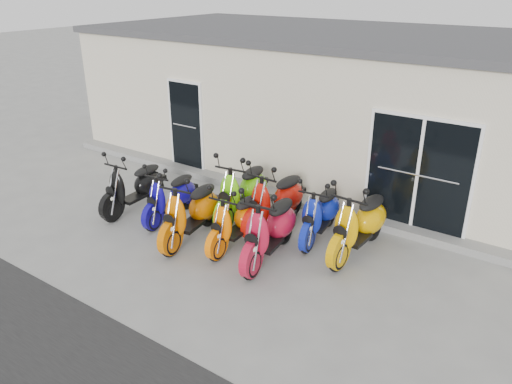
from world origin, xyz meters
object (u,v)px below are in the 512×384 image
scooter_front_blue (170,190)px  scooter_back_red (276,193)px  scooter_back_green (242,184)px  scooter_front_black (133,180)px  scooter_front_red (270,221)px  scooter_front_orange_b (236,214)px  scooter_back_blue (321,206)px  scooter_back_yellow (360,216)px  scooter_front_orange_a (191,204)px

scooter_front_blue → scooter_back_red: size_ratio=0.86×
scooter_back_green → scooter_back_red: (0.79, 0.02, -0.01)m
scooter_front_black → scooter_back_green: (2.08, 1.01, 0.06)m
scooter_front_black → scooter_front_red: bearing=-3.9°
scooter_front_blue → scooter_front_orange_b: size_ratio=0.98×
scooter_front_orange_b → scooter_back_blue: bearing=42.1°
scooter_front_blue → scooter_back_red: bearing=18.0°
scooter_front_black → scooter_front_orange_b: bearing=-3.2°
scooter_front_blue → scooter_back_green: size_ratio=0.85×
scooter_back_green → scooter_back_yellow: same height
scooter_back_red → scooter_back_blue: bearing=9.0°
scooter_front_red → scooter_back_yellow: (1.18, 1.05, 0.01)m
scooter_front_blue → scooter_back_blue: size_ratio=0.97×
scooter_front_orange_a → scooter_back_red: scooter_back_red is taller
scooter_back_green → scooter_back_red: scooter_back_green is taller
scooter_front_blue → scooter_back_blue: (2.87, 1.00, 0.02)m
scooter_back_green → scooter_back_red: 0.79m
scooter_front_blue → scooter_front_red: 2.53m
scooter_front_orange_a → scooter_back_yellow: bearing=15.9°
scooter_front_black → scooter_front_blue: bearing=5.2°
scooter_front_black → scooter_back_blue: bearing=13.5°
scooter_front_black → scooter_front_blue: scooter_front_black is taller
scooter_front_black → scooter_back_green: scooter_back_green is taller
scooter_front_orange_a → scooter_back_red: 1.66m
scooter_back_green → scooter_back_yellow: bearing=-7.2°
scooter_front_blue → scooter_back_yellow: scooter_back_yellow is taller
scooter_back_red → scooter_back_blue: scooter_back_red is taller
scooter_back_green → scooter_front_orange_b: bearing=-66.6°
scooter_back_yellow → scooter_back_red: bearing=-177.8°
scooter_front_black → scooter_back_yellow: size_ratio=0.92×
scooter_front_black → scooter_front_red: scooter_front_red is taller
scooter_front_red → scooter_back_yellow: scooter_back_yellow is taller
scooter_front_black → scooter_back_yellow: scooter_back_yellow is taller
scooter_back_blue → scooter_front_blue: bearing=-168.3°
scooter_back_blue → scooter_back_yellow: scooter_back_yellow is taller
scooter_back_blue → scooter_front_orange_b: bearing=-142.0°
scooter_front_orange_a → scooter_back_blue: scooter_front_orange_a is taller
scooter_front_black → scooter_front_red: 3.45m
scooter_front_orange_a → scooter_front_orange_b: size_ratio=1.12×
scooter_front_black → scooter_back_blue: size_ratio=1.05×
scooter_front_orange_a → scooter_back_green: (0.24, 1.29, 0.02)m
scooter_front_orange_a → scooter_front_blue: bearing=146.5°
scooter_front_blue → scooter_front_orange_b: scooter_front_orange_b is taller
scooter_back_green → scooter_back_yellow: 2.55m
scooter_front_orange_b → scooter_back_green: scooter_back_green is taller
scooter_back_red → scooter_back_blue: (0.92, 0.11, -0.08)m
scooter_front_orange_b → scooter_back_green: size_ratio=0.87×
scooter_back_red → scooter_back_yellow: size_ratio=0.98×
scooter_front_orange_a → scooter_back_blue: size_ratio=1.10×
scooter_back_green → scooter_back_blue: 1.72m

